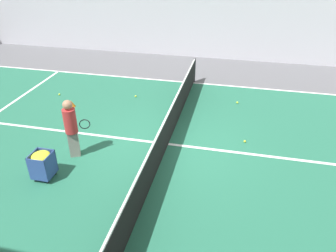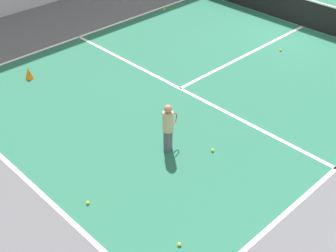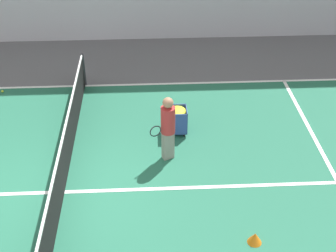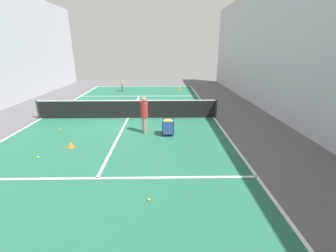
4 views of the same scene
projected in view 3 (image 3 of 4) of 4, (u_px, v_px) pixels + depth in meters
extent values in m
plane|color=#5B5B60|center=(64.00, 192.00, 10.12)|extent=(32.71, 32.71, 0.00)
cube|color=#23664C|center=(64.00, 192.00, 10.12)|extent=(9.39, 21.97, 0.00)
cube|color=white|center=(85.00, 86.00, 13.99)|extent=(0.10, 21.97, 0.00)
cube|color=white|center=(64.00, 192.00, 10.11)|extent=(0.10, 12.08, 0.00)
cylinder|color=#2D2D33|center=(83.00, 70.00, 13.80)|extent=(0.10, 0.10, 1.00)
cube|color=black|center=(61.00, 175.00, 9.85)|extent=(9.49, 0.03, 0.93)
cube|color=white|center=(58.00, 157.00, 9.57)|extent=(9.49, 0.04, 0.05)
cube|color=gray|center=(168.00, 145.00, 10.92)|extent=(0.25, 0.31, 0.74)
cylinder|color=#B22D2D|center=(168.00, 120.00, 10.52)|extent=(0.44, 0.44, 0.66)
sphere|color=#A87A5B|center=(168.00, 103.00, 10.27)|extent=(0.25, 0.25, 0.25)
torus|color=black|center=(155.00, 131.00, 10.45)|extent=(0.14, 0.27, 0.28)
cube|color=#2D478C|center=(177.00, 129.00, 11.93)|extent=(0.50, 0.47, 0.02)
cube|color=#2D478C|center=(169.00, 119.00, 11.75)|extent=(0.50, 0.02, 0.60)
cube|color=#2D478C|center=(186.00, 119.00, 11.77)|extent=(0.50, 0.02, 0.60)
cube|color=#2D478C|center=(177.00, 114.00, 11.96)|extent=(0.02, 0.47, 0.60)
cube|color=#2D478C|center=(178.00, 124.00, 11.57)|extent=(0.02, 0.47, 0.60)
ellipsoid|color=yellow|center=(178.00, 111.00, 11.63)|extent=(0.46, 0.43, 0.16)
cylinder|color=black|center=(171.00, 127.00, 12.10)|extent=(0.05, 0.05, 0.11)
cylinder|color=black|center=(171.00, 135.00, 11.81)|extent=(0.05, 0.05, 0.11)
cylinder|color=black|center=(183.00, 127.00, 12.11)|extent=(0.05, 0.05, 0.11)
cylinder|color=black|center=(184.00, 134.00, 11.82)|extent=(0.05, 0.05, 0.11)
cone|color=orange|center=(255.00, 238.00, 8.88)|extent=(0.28, 0.28, 0.23)
sphere|color=yellow|center=(2.00, 91.00, 13.66)|extent=(0.07, 0.07, 0.07)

